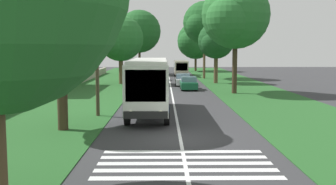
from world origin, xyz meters
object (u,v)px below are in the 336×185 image
object	(u,v)px
roadside_tree_left_0	(58,15)
roadside_building	(8,60)
trailing_car_0	(189,84)
roadside_tree_left_1	(139,33)
trailing_minibus_0	(181,67)
trailing_car_2	(158,76)
coach_bus	(149,83)
roadside_tree_right_0	(204,24)
utility_pole	(97,48)
roadside_tree_left_3	(120,40)
trailing_car_1	(183,80)
roadside_tree_right_1	(234,17)
roadside_tree_right_2	(215,41)
roadside_tree_right_3	(195,42)

from	to	relation	value
roadside_tree_left_0	roadside_building	bearing A→B (deg)	26.94
trailing_car_0	roadside_tree_left_1	size ratio (longest dim) A/B	0.39
trailing_minibus_0	trailing_car_2	bearing A→B (deg)	155.38
trailing_car_2	trailing_minibus_0	distance (m)	8.58
coach_bus	trailing_car_0	xyz separation A→B (m)	(16.77, -3.70, -1.48)
roadside_tree_right_0	utility_pole	world-z (taller)	roadside_tree_right_0
roadside_tree_left_3	roadside_building	distance (m)	13.67
coach_bus	roadside_tree_left_0	xyz separation A→B (m)	(-5.39, 4.64, 4.07)
roadside_tree_left_0	roadside_tree_right_0	distance (m)	40.42
roadside_tree_left_0	trailing_car_0	bearing A→B (deg)	-20.65
trailing_car_1	roadside_tree_right_1	xyz separation A→B (m)	(-8.97, -4.54, 6.88)
trailing_car_2	utility_pole	size ratio (longest dim) A/B	0.50
roadside_tree_right_2	roadside_building	size ratio (longest dim) A/B	0.55
roadside_tree_right_0	roadside_tree_right_2	size ratio (longest dim) A/B	1.46
trailing_car_2	roadside_tree_right_0	distance (m)	10.50
coach_bus	roadside_building	bearing A→B (deg)	43.38
coach_bus	roadside_tree_right_1	size ratio (longest dim) A/B	1.01
roadside_tree_right_3	roadside_tree_left_3	bearing A→B (deg)	158.25
trailing_car_2	roadside_tree_left_1	distance (m)	15.47
trailing_minibus_0	roadside_tree_left_0	bearing A→B (deg)	168.99
trailing_minibus_0	roadside_tree_left_0	world-z (taller)	roadside_tree_left_0
trailing_car_0	trailing_minibus_0	size ratio (longest dim) A/B	0.72
coach_bus	roadside_tree_left_3	world-z (taller)	roadside_tree_left_3
roadside_tree_right_3	roadside_tree_right_0	bearing A→B (deg)	179.41
roadside_tree_right_3	utility_pole	size ratio (longest dim) A/B	1.12
trailing_car_0	roadside_tree_left_3	size ratio (longest dim) A/B	0.50
coach_bus	trailing_car_1	distance (m)	22.14
roadside_tree_left_0	utility_pole	xyz separation A→B (m)	(4.61, -1.27, -1.71)
roadside_tree_right_3	roadside_building	xyz separation A→B (m)	(-36.34, 23.08, -2.59)
trailing_car_2	roadside_tree_right_3	bearing A→B (deg)	-16.61
coach_bus	roadside_tree_left_3	size ratio (longest dim) A/B	1.30
trailing_car_2	roadside_building	bearing A→B (deg)	129.22
coach_bus	roadside_tree_right_2	world-z (taller)	roadside_tree_right_2
coach_bus	trailing_minibus_0	bearing A→B (deg)	-5.69
roadside_tree_left_0	roadside_tree_right_1	world-z (taller)	roadside_tree_right_1
trailing_car_2	trailing_minibus_0	world-z (taller)	trailing_minibus_0
trailing_car_0	roadside_tree_left_1	distance (m)	28.55
roadside_tree_right_1	roadside_tree_right_2	size ratio (longest dim) A/B	1.42
trailing_car_0	roadside_tree_right_2	world-z (taller)	roadside_tree_right_2
roadside_tree_left_1	roadside_tree_right_3	world-z (taller)	roadside_tree_left_1
trailing_minibus_0	roadside_tree_left_3	size ratio (longest dim) A/B	0.70
roadside_tree_left_1	trailing_car_2	bearing A→B (deg)	-165.13
trailing_car_1	roadside_tree_left_1	world-z (taller)	roadside_tree_left_1
coach_bus	trailing_car_2	world-z (taller)	coach_bus
roadside_tree_left_1	roadside_building	distance (m)	29.81
coach_bus	trailing_car_2	bearing A→B (deg)	-0.41
roadside_tree_right_2	trailing_car_0	bearing A→B (deg)	154.04
roadside_tree_left_0	roadside_tree_right_3	xyz separation A→B (m)	(58.62, -11.76, -0.35)
trailing_car_0	roadside_tree_right_2	bearing A→B (deg)	-25.96
roadside_building	utility_pole	bearing A→B (deg)	-144.52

